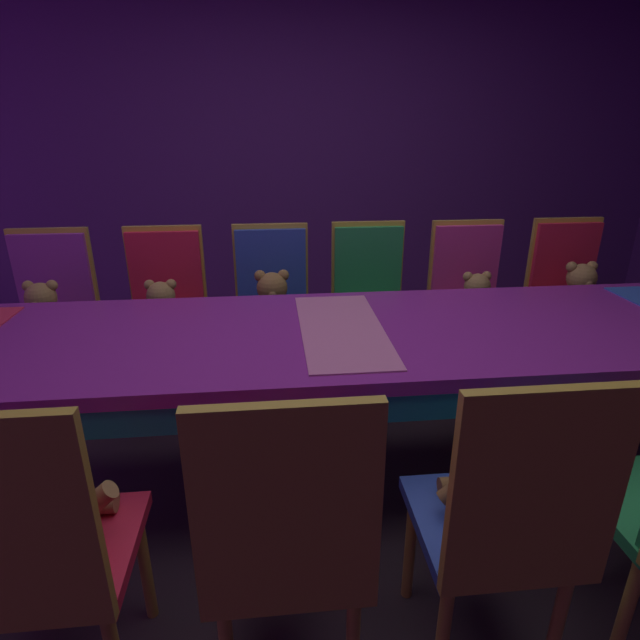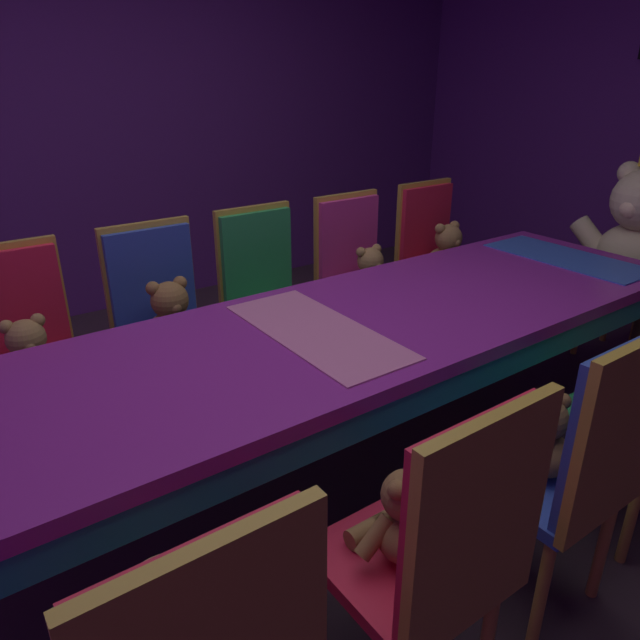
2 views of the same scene
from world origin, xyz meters
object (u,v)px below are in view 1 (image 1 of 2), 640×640
Objects in this scene: teddy_left_2 at (273,305)px; chair_left_4 at (466,290)px; chair_left_0 at (55,304)px; teddy_right_1 at (50,502)px; chair_left_3 at (369,293)px; teddy_left_4 at (476,301)px; chair_left_5 at (565,287)px; chair_right_1 at (25,544)px; teddy_right_3 at (489,481)px; chair_right_3 at (514,511)px; chair_left_1 at (167,300)px; banquet_table at (341,348)px; chair_right_2 at (287,530)px; teddy_left_1 at (163,312)px; teddy_left_5 at (579,295)px; teddy_right_2 at (285,498)px; teddy_left_0 at (44,315)px.

chair_left_4 is (-0.14, 1.11, -0.00)m from teddy_left_2.
chair_left_0 is 1.66m from teddy_right_1.
chair_left_3 is 0.56m from chair_left_4.
chair_left_5 reaches higher than teddy_left_4.
teddy_left_2 is 1.14× the size of teddy_left_4.
chair_right_1 is at bearing -20.68° from teddy_left_2.
teddy_left_4 is at bearing -20.55° from teddy_right_3.
chair_left_0 is 3.54× the size of teddy_right_3.
teddy_left_2 is 1.54m from teddy_right_1.
chair_left_5 is (-0.01, 2.86, 0.00)m from chair_left_0.
chair_right_3 is (1.57, -0.54, 0.02)m from teddy_left_4.
chair_left_1 and chair_right_1 have the same top height.
banquet_table is 3.59× the size of chair_right_2.
chair_left_3 is at bearing -105.89° from teddy_left_4.
chair_left_4 is at bearing -18.81° from teddy_right_3.
teddy_left_1 is (0.14, -0.00, -0.01)m from chair_left_1.
teddy_right_1 is 0.34× the size of chair_right_2.
banquet_table is 3.59× the size of chair_left_5.
teddy_right_3 is (1.58, 1.14, -0.03)m from chair_left_1.
chair_left_1 is 0.59m from teddy_left_2.
chair_left_3 is 1.00× the size of chair_left_5.
teddy_right_3 is (-0.13, 1.16, -0.03)m from chair_right_1.
chair_left_4 is 3.28× the size of teddy_left_4.
banquet_table is at bearing -63.75° from teddy_left_5.
chair_right_1 is at bearing -180.00° from teddy_right_1.
teddy_right_2 is at bearing -49.59° from teddy_left_5.
chair_right_3 is 3.54× the size of teddy_right_3.
chair_left_5 is 0.15m from teddy_left_5.
chair_left_1 is 1.11m from chair_left_3.
teddy_left_0 is 0.33× the size of chair_left_3.
chair_right_1 is at bearing 101.67° from teddy_right_2.
chair_left_1 is 1.00× the size of chair_left_4.
chair_left_1 is 1.56m from teddy_right_1.
teddy_left_5 is (0.15, 0.00, -0.00)m from chair_left_5.
chair_left_4 is at bearing -32.54° from chair_right_2.
teddy_left_1 is 2.28m from chair_left_5.
teddy_left_4 is 2.31m from chair_right_1.
teddy_left_4 is 0.60m from teddy_left_5.
teddy_left_4 is 1.53m from teddy_right_3.
teddy_left_0 is 0.33× the size of chair_right_3.
chair_left_3 is (-0.01, 1.11, 0.00)m from chair_left_1.
teddy_right_2 is (1.44, 1.16, -0.02)m from teddy_left_0.
chair_left_0 reaches higher than teddy_left_2.
chair_left_1 is 1.82m from chair_right_2.
chair_left_0 is 1.80m from chair_right_1.
chair_left_1 is at bearing 104.00° from teddy_left_0.
banquet_table is 3.59× the size of chair_right_1.
teddy_left_1 is at bearing -81.94° from chair_left_3.
teddy_right_3 is at bearing -35.64° from chair_left_5.
chair_left_0 and chair_right_3 have the same top height.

